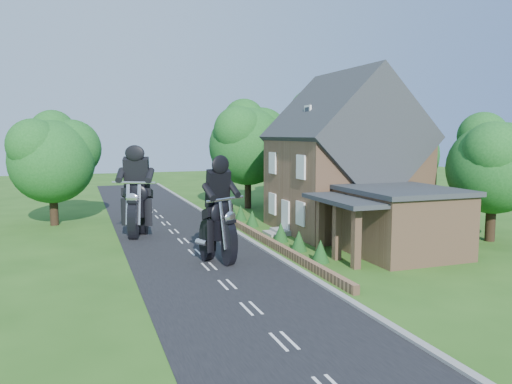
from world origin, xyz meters
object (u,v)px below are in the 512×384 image
object	(u,v)px
annex	(398,220)
motorcycle_follow	(138,224)
motorcycle_lead	(218,247)
garden_wall	(259,236)
house	(344,163)

from	to	relation	value
annex	motorcycle_follow	size ratio (longest dim) A/B	3.96
motorcycle_lead	motorcycle_follow	world-z (taller)	motorcycle_follow
garden_wall	house	xyz separation A→B (m)	(6.19, 1.00, 4.14)
garden_wall	house	world-z (taller)	house
house	annex	bearing A→B (deg)	-95.24
garden_wall	house	distance (m)	7.52
motorcycle_lead	motorcycle_follow	xyz separation A→B (m)	(-2.92, 7.55, 0.05)
garden_wall	house	bearing A→B (deg)	9.17
garden_wall	house	size ratio (longest dim) A/B	2.15
house	motorcycle_follow	xyz separation A→B (m)	(-12.83, 1.99, -3.51)
motorcycle_lead	garden_wall	bearing A→B (deg)	-159.62
house	motorcycle_follow	bearing A→B (deg)	171.17
house	garden_wall	bearing A→B (deg)	-170.83
annex	motorcycle_follow	bearing A→B (deg)	144.23
garden_wall	motorcycle_follow	distance (m)	7.31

